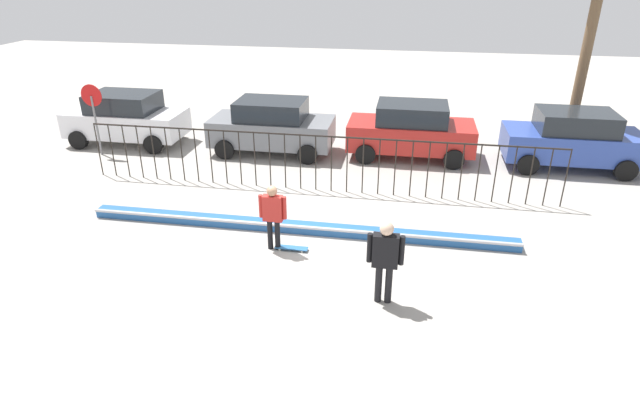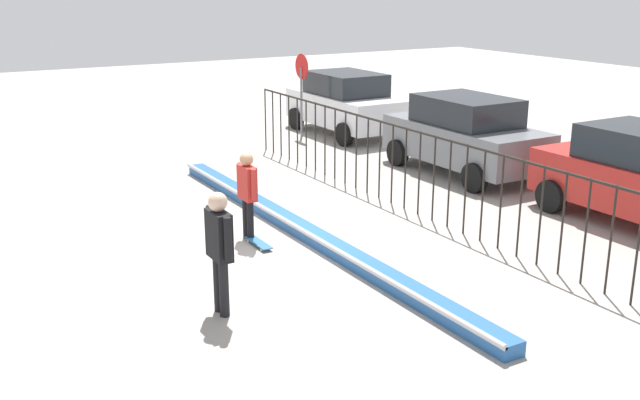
{
  "view_description": "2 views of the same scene",
  "coord_description": "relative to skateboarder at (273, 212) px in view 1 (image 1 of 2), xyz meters",
  "views": [
    {
      "loc": [
        2.59,
        -10.83,
        6.38
      ],
      "look_at": [
        0.66,
        0.29,
        1.12
      ],
      "focal_mm": 29.27,
      "sensor_mm": 36.0,
      "label": 1
    },
    {
      "loc": [
        11.53,
        -5.69,
        4.62
      ],
      "look_at": [
        0.76,
        0.61,
        0.91
      ],
      "focal_mm": 41.77,
      "sensor_mm": 36.0,
      "label": 2
    }
  ],
  "objects": [
    {
      "name": "parked_car_white",
      "position": [
        -7.37,
        6.76,
        -0.02
      ],
      "size": [
        4.3,
        2.12,
        1.9
      ],
      "rotation": [
        0.0,
        0.0,
        0.07
      ],
      "color": "silver",
      "rests_on": "ground"
    },
    {
      "name": "skateboard",
      "position": [
        0.42,
        -0.0,
        -0.93
      ],
      "size": [
        0.8,
        0.2,
        0.07
      ],
      "rotation": [
        0.0,
        0.0,
        0.09
      ],
      "color": "#26598C",
      "rests_on": "ground"
    },
    {
      "name": "stop_sign",
      "position": [
        -7.72,
        5.4,
        0.63
      ],
      "size": [
        0.76,
        0.07,
        2.5
      ],
      "color": "slate",
      "rests_on": "ground"
    },
    {
      "name": "bowl_coping_ledge",
      "position": [
        0.36,
        0.95,
        -0.87
      ],
      "size": [
        11.0,
        0.41,
        0.27
      ],
      "color": "#235699",
      "rests_on": "ground"
    },
    {
      "name": "parked_car_red",
      "position": [
        3.09,
        7.04,
        -0.02
      ],
      "size": [
        4.3,
        2.12,
        1.9
      ],
      "rotation": [
        0.0,
        0.0,
        -0.0
      ],
      "color": "#B2231E",
      "rests_on": "ground"
    },
    {
      "name": "parked_car_gray",
      "position": [
        -1.77,
        6.68,
        -0.02
      ],
      "size": [
        4.3,
        2.12,
        1.9
      ],
      "rotation": [
        0.0,
        0.0,
        0.0
      ],
      "color": "slate",
      "rests_on": "ground"
    },
    {
      "name": "ground_plane",
      "position": [
        0.36,
        0.27,
        -0.99
      ],
      "size": [
        60.0,
        60.0,
        0.0
      ],
      "primitive_type": "plane",
      "color": "#9E9991"
    },
    {
      "name": "perimeter_fence",
      "position": [
        0.36,
        3.64,
        0.08
      ],
      "size": [
        14.04,
        0.04,
        1.72
      ],
      "color": "black",
      "rests_on": "ground"
    },
    {
      "name": "camera_operator",
      "position": [
        2.71,
        -1.69,
        0.1
      ],
      "size": [
        0.73,
        0.28,
        1.82
      ],
      "rotation": [
        0.0,
        0.0,
        2.15
      ],
      "color": "black",
      "rests_on": "ground"
    },
    {
      "name": "skateboarder",
      "position": [
        0.0,
        0.0,
        0.0
      ],
      "size": [
        0.66,
        0.25,
        1.65
      ],
      "rotation": [
        0.0,
        0.0,
        -0.01
      ],
      "color": "black",
      "rests_on": "ground"
    },
    {
      "name": "parked_car_blue",
      "position": [
        8.33,
        6.95,
        -0.02
      ],
      "size": [
        4.3,
        2.12,
        1.9
      ],
      "rotation": [
        0.0,
        0.0,
        0.06
      ],
      "color": "#2D479E",
      "rests_on": "ground"
    }
  ]
}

